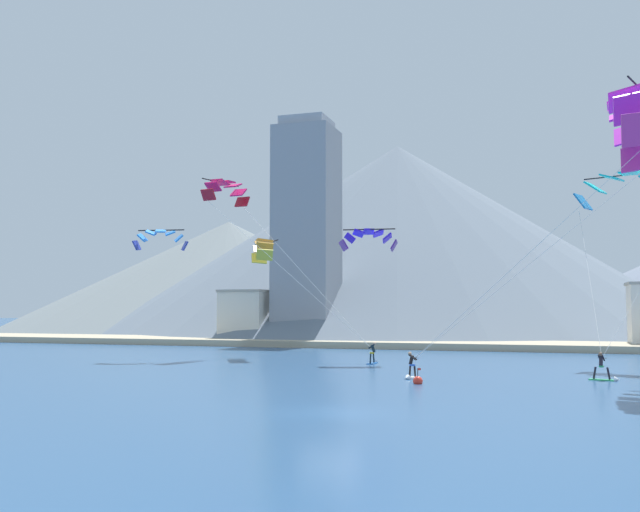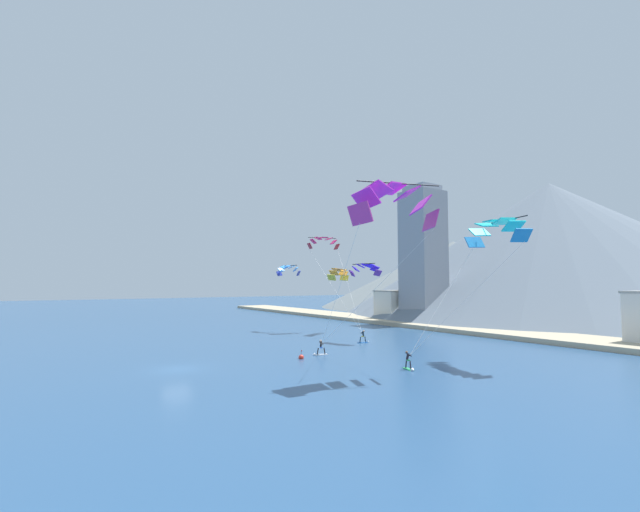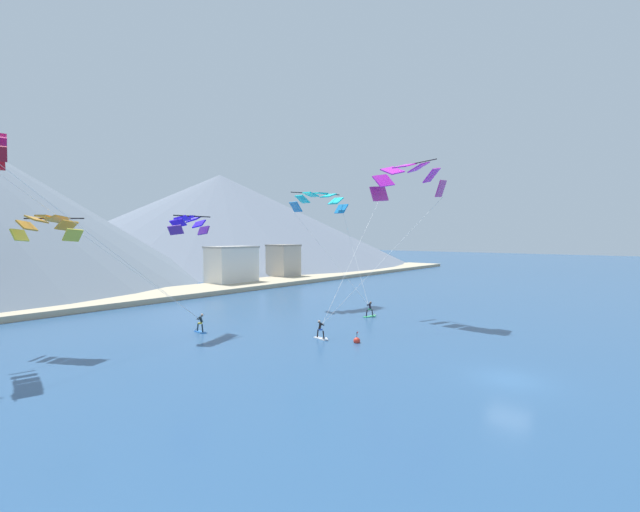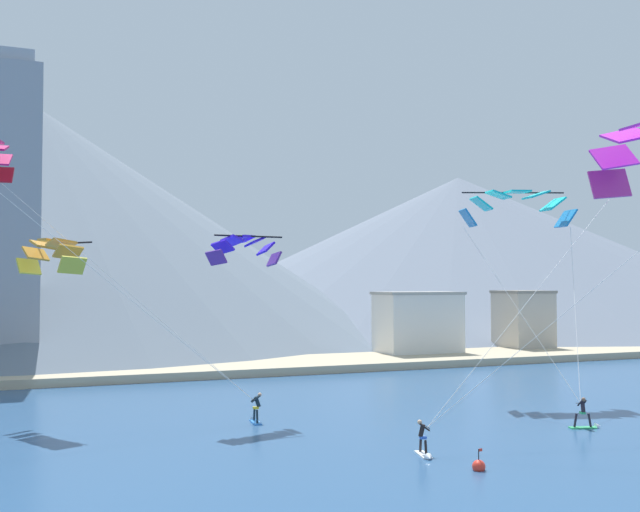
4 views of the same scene
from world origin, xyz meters
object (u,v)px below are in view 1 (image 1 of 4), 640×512
parafoil_kite_distant_high_outer (369,237)px  parafoil_kite_distant_mid_solo (161,237)px  kitesurfer_near_trail (411,371)px  parafoil_kite_mid_center (631,185)px  parafoil_kite_near_trail (633,120)px  kitesurfer_near_lead (373,357)px  parafoil_kite_distant_low_drift (263,248)px  race_marker_buoy (418,381)px  kitesurfer_mid_center (605,372)px  parafoil_kite_near_lead (227,191)px

parafoil_kite_distant_high_outer → parafoil_kite_distant_mid_solo: (-17.48, -2.09, 0.35)m
parafoil_kite_distant_high_outer → parafoil_kite_distant_mid_solo: parafoil_kite_distant_mid_solo is taller
kitesurfer_near_trail → parafoil_kite_distant_mid_solo: parafoil_kite_distant_mid_solo is taller
parafoil_kite_mid_center → parafoil_kite_near_trail: bearing=-95.1°
parafoil_kite_near_trail → parafoil_kite_distant_high_outer: (-18.28, 11.96, -4.94)m
kitesurfer_near_lead → parafoil_kite_distant_low_drift: 14.58m
kitesurfer_near_trail → parafoil_kite_distant_high_outer: size_ratio=0.38×
parafoil_kite_near_trail → parafoil_kite_distant_high_outer: 22.40m
parafoil_kite_distant_mid_solo → race_marker_buoy: 28.44m
race_marker_buoy → parafoil_kite_distant_high_outer: bearing=114.3°
kitesurfer_mid_center → race_marker_buoy: 11.58m
race_marker_buoy → parafoil_kite_mid_center: bearing=48.3°
kitesurfer_mid_center → parafoil_kite_near_lead: bearing=159.7°
kitesurfer_near_lead → kitesurfer_near_trail: bearing=-64.9°
kitesurfer_near_lead → parafoil_kite_near_lead: bearing=167.8°
parafoil_kite_near_lead → parafoil_kite_distant_mid_solo: size_ratio=3.43×
parafoil_kite_near_lead → parafoil_kite_distant_mid_solo: bearing=-131.4°
kitesurfer_near_lead → parafoil_kite_distant_mid_solo: parafoil_kite_distant_mid_solo is taller
parafoil_kite_mid_center → parafoil_kite_distant_mid_solo: parafoil_kite_mid_center is taller
kitesurfer_near_trail → parafoil_kite_mid_center: (14.04, 11.81, 12.76)m
parafoil_kite_distant_low_drift → parafoil_kite_mid_center: bearing=-4.6°
parafoil_kite_near_trail → parafoil_kite_mid_center: parafoil_kite_near_trail is taller
kitesurfer_mid_center → parafoil_kite_near_trail: (1.63, -3.21, 14.31)m
parafoil_kite_mid_center → parafoil_kite_distant_high_outer: bearing=-177.8°
parafoil_kite_distant_high_outer → race_marker_buoy: 18.15m
parafoil_kite_near_lead → parafoil_kite_distant_low_drift: (3.21, 0.75, -5.15)m
parafoil_kite_near_trail → parafoil_kite_distant_low_drift: 32.77m
kitesurfer_near_trail → kitesurfer_mid_center: size_ratio=1.00×
kitesurfer_mid_center → parafoil_kite_near_lead: size_ratio=0.12×
kitesurfer_near_lead → race_marker_buoy: size_ratio=1.73×
parafoil_kite_near_trail → parafoil_kite_distant_mid_solo: 37.38m
parafoil_kite_near_trail → kitesurfer_near_trail: bearing=176.1°
parafoil_kite_distant_low_drift → parafoil_kite_distant_mid_solo: bearing=-143.9°
kitesurfer_near_lead → kitesurfer_mid_center: kitesurfer_mid_center is taller
kitesurfer_near_trail → kitesurfer_mid_center: 11.52m
parafoil_kite_near_trail → parafoil_kite_mid_center: size_ratio=1.17×
parafoil_kite_mid_center → kitesurfer_near_trail: bearing=-139.9°
parafoil_kite_near_lead → parafoil_kite_near_trail: size_ratio=1.00×
kitesurfer_near_lead → kitesurfer_near_trail: size_ratio=0.99×
kitesurfer_near_lead → parafoil_kite_near_lead: 20.17m
kitesurfer_near_trail → parafoil_kite_mid_center: bearing=40.1°
kitesurfer_near_trail → parafoil_kite_near_lead: 27.22m
kitesurfer_near_trail → race_marker_buoy: size_ratio=1.75×
parafoil_kite_near_lead → parafoil_kite_distant_high_outer: 14.56m
parafoil_kite_mid_center → kitesurfer_mid_center: bearing=-106.2°
parafoil_kite_distant_mid_solo → parafoil_kite_distant_high_outer: bearing=6.8°
kitesurfer_mid_center → parafoil_kite_mid_center: size_ratio=0.14×
parafoil_kite_near_trail → race_marker_buoy: size_ratio=14.82×
parafoil_kite_mid_center → parafoil_kite_distant_mid_solo: 37.12m
race_marker_buoy → kitesurfer_near_trail: bearing=108.2°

